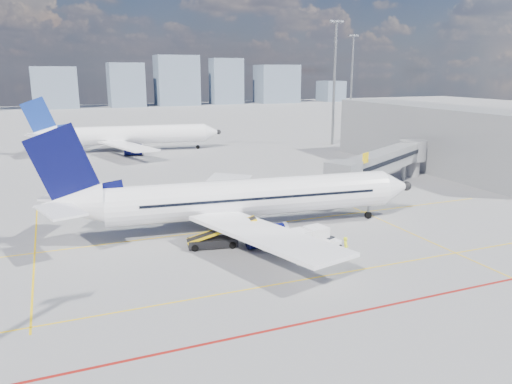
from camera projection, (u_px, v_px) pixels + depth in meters
ground at (281, 252)px, 43.70m from camera, size 420.00×420.00×0.00m
apron_markings at (295, 269)px, 39.98m from camera, size 90.00×35.12×0.01m
jet_bridge at (387, 161)px, 66.71m from camera, size 23.55×15.78×6.30m
terminal_block at (436, 137)px, 80.66m from camera, size 10.00×42.00×10.00m
floodlight_mast_ne at (334, 80)px, 103.94m from camera, size 3.20×0.61×25.45m
floodlight_mast_far at (352, 77)px, 145.37m from camera, size 3.20×0.61×25.45m
distant_skyline at (62, 86)px, 207.79m from camera, size 244.83×15.70×22.12m
main_aircraft at (238, 199)px, 48.94m from camera, size 38.15×33.19×11.16m
second_aircraft at (125, 135)px, 96.76m from camera, size 37.04×32.20×10.92m
baggage_tug at (329, 244)px, 43.95m from camera, size 2.22×1.81×1.35m
cargo_dolly at (307, 240)px, 43.14m from camera, size 4.33×2.53×2.23m
belt_loader at (214, 240)px, 44.82m from camera, size 6.44×2.50×2.58m
ramp_worker at (346, 248)px, 41.88m from camera, size 0.76×0.86×1.96m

